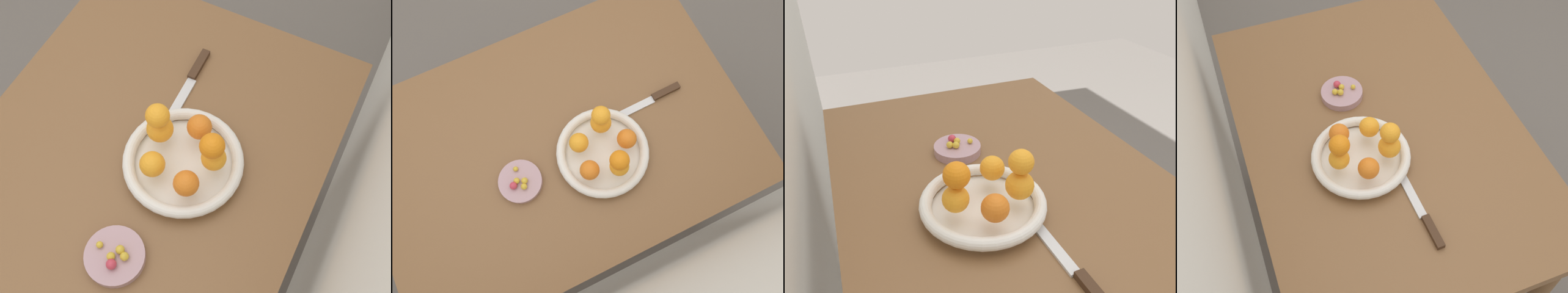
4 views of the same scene
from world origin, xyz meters
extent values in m
cube|color=brown|center=(0.00, 0.00, 0.72)|extent=(1.10, 0.76, 0.04)
cylinder|color=brown|center=(0.49, -0.32, 0.35)|extent=(0.05, 0.05, 0.70)
cylinder|color=brown|center=(0.49, 0.32, 0.35)|extent=(0.05, 0.05, 0.70)
cylinder|color=white|center=(-0.09, 0.09, 0.75)|extent=(0.22, 0.22, 0.01)
torus|color=white|center=(-0.09, 0.09, 0.77)|extent=(0.26, 0.26, 0.03)
cylinder|color=#B28C99|center=(0.15, 0.06, 0.75)|extent=(0.12, 0.12, 0.02)
sphere|color=orange|center=(-0.11, 0.15, 0.81)|extent=(0.05, 0.05, 0.05)
sphere|color=orange|center=(-0.16, 0.10, 0.81)|extent=(0.05, 0.05, 0.05)
sphere|color=orange|center=(-0.12, 0.02, 0.81)|extent=(0.06, 0.06, 0.06)
sphere|color=orange|center=(-0.04, 0.05, 0.81)|extent=(0.05, 0.05, 0.05)
sphere|color=orange|center=(-0.04, 0.13, 0.81)|extent=(0.05, 0.05, 0.05)
sphere|color=orange|center=(-0.11, 0.15, 0.86)|extent=(0.05, 0.05, 0.05)
sphere|color=orange|center=(-0.12, 0.02, 0.86)|extent=(0.05, 0.05, 0.05)
sphere|color=gold|center=(0.13, 0.07, 0.77)|extent=(0.02, 0.02, 0.02)
sphere|color=gold|center=(0.14, 0.09, 0.77)|extent=(0.02, 0.02, 0.02)
sphere|color=gold|center=(0.14, 0.03, 0.77)|extent=(0.01, 0.01, 0.01)
sphere|color=#C6384C|center=(0.17, 0.07, 0.77)|extent=(0.02, 0.02, 0.02)
sphere|color=gold|center=(0.15, 0.06, 0.77)|extent=(0.02, 0.02, 0.02)
cube|color=silver|center=(-0.22, 0.01, 0.74)|extent=(0.17, 0.03, 0.01)
camera|label=1|loc=(0.31, 0.32, 1.71)|focal=45.00mm
camera|label=2|loc=(0.06, 0.32, 1.80)|focal=35.00mm
camera|label=3|loc=(-0.66, 0.32, 1.27)|focal=35.00mm
camera|label=4|loc=(-0.80, 0.32, 1.81)|focal=45.00mm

